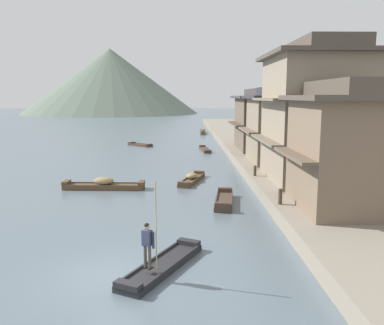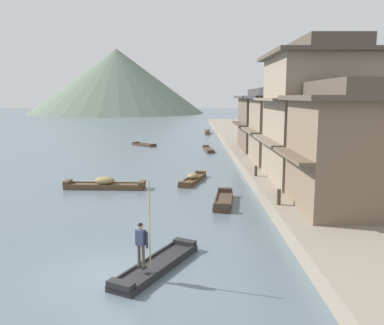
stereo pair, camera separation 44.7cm
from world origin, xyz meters
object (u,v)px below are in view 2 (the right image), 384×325
boatman_person (140,240)px  house_waterfront_nearest (345,147)px  boat_midriver_upstream (192,179)px  house_waterfront_narrow (267,120)px  boat_moored_third (104,185)px  house_waterfront_second (316,114)px  boat_moored_nearest (207,150)px  boat_foreground_poled (156,265)px  boat_midriver_drifting (222,201)px  boat_moored_far (143,145)px  boat_moored_second (206,132)px  mooring_post_dock_near (278,197)px  mooring_post_dock_mid (255,171)px  house_waterfront_tall (279,126)px

boatman_person → house_waterfront_nearest: size_ratio=0.49×
boat_midriver_upstream → house_waterfront_narrow: bearing=58.8°
boat_moored_third → house_waterfront_second: bearing=-3.4°
boat_moored_nearest → house_waterfront_narrow: size_ratio=0.61×
boat_foreground_poled → boat_midriver_drifting: size_ratio=1.12×
boat_midriver_drifting → house_waterfront_nearest: house_waterfront_nearest is taller
boat_foreground_poled → boat_moored_nearest: boat_foreground_poled is taller
boat_moored_far → boat_moored_second: bearing=63.2°
boat_moored_nearest → boat_moored_far: size_ratio=1.47×
boat_moored_third → boat_midriver_drifting: boat_moored_third is taller
boat_foreground_poled → boat_midriver_upstream: size_ratio=0.98×
boat_moored_second → mooring_post_dock_near: mooring_post_dock_near is taller
boat_moored_far → mooring_post_dock_near: mooring_post_dock_near is taller
boatman_person → boat_midriver_upstream: bearing=83.8°
boat_moored_far → house_waterfront_narrow: house_waterfront_narrow is taller
boatman_person → mooring_post_dock_near: bearing=48.8°
boat_moored_far → boat_midriver_upstream: bearing=-74.4°
house_waterfront_nearest → house_waterfront_narrow: 22.54m
boat_moored_second → house_waterfront_narrow: house_waterfront_narrow is taller
boat_midriver_drifting → house_waterfront_narrow: bearing=72.6°
boat_moored_second → boat_moored_third: 42.05m
boat_moored_far → house_waterfront_nearest: (13.36, -31.76, 3.64)m
boat_moored_nearest → boat_moored_third: 20.96m
boat_foreground_poled → mooring_post_dock_near: (5.62, 6.04, 1.02)m
boat_foreground_poled → boatman_person: boatman_person is taller
boat_moored_nearest → boat_midriver_drifting: bearing=-90.1°
boat_moored_second → mooring_post_dock_mid: mooring_post_dock_mid is taller
house_waterfront_nearest → mooring_post_dock_mid: (-2.94, 8.19, -2.65)m
house_waterfront_second → mooring_post_dock_mid: (-3.58, 1.39, -3.94)m
mooring_post_dock_near → boat_midriver_upstream: bearing=115.2°
mooring_post_dock_mid → house_waterfront_narrow: bearing=76.7°
boatman_person → boat_midriver_upstream: boatman_person is taller
boat_moored_second → mooring_post_dock_mid: 40.67m
boatman_person → house_waterfront_tall: 22.58m
house_waterfront_second → house_waterfront_narrow: size_ratio=1.09×
house_waterfront_tall → mooring_post_dock_near: (-2.88, -13.70, -2.61)m
boat_foreground_poled → house_waterfront_nearest: (8.57, 5.30, 3.63)m
boat_midriver_drifting → house_waterfront_second: size_ratio=0.46×
boat_moored_far → house_waterfront_second: size_ratio=0.38×
boat_moored_far → mooring_post_dock_near: bearing=-71.5°
boat_moored_far → mooring_post_dock_mid: 25.79m
boat_foreground_poled → boat_moored_nearest: (3.12, 32.41, -0.01)m
boatman_person → boat_moored_second: bearing=85.6°
boat_moored_far → boat_foreground_poled: bearing=-82.6°
boat_moored_second → boat_midriver_drifting: size_ratio=1.43×
boatman_person → boat_moored_far: size_ratio=0.91×
boatman_person → boat_midriver_drifting: size_ratio=0.76×
boat_midriver_upstream → boat_moored_nearest: bearing=84.1°
boat_foreground_poled → house_waterfront_tall: 21.80m
house_waterfront_nearest → mooring_post_dock_near: bearing=166.0°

